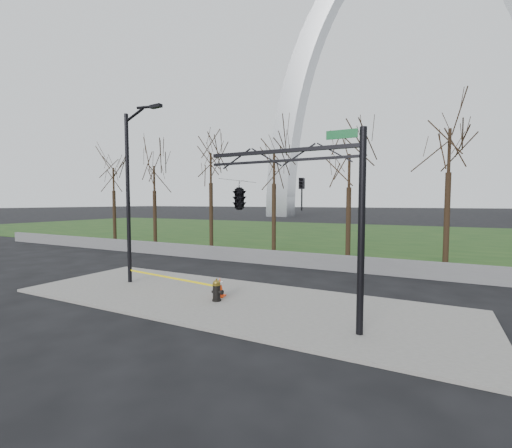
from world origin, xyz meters
The scene contains 11 objects.
ground centered at (0.00, 0.00, 0.00)m, with size 500.00×500.00×0.00m, color black.
sidewalk centered at (0.00, 0.00, 0.05)m, with size 18.00×6.00×0.10m, color slate.
grass_strip centered at (0.00, 30.00, 0.03)m, with size 120.00×40.00×0.06m, color #1A3C16.
guardrail centered at (0.00, 8.00, 0.45)m, with size 60.00×0.30×0.90m, color #59595B.
gateway_arch centered at (0.00, 75.00, 32.50)m, with size 66.00×6.00×65.00m, color #B9BCC0, non-canonical shape.
tree_row centered at (2.03, 12.00, 4.38)m, with size 50.05×4.00×8.76m.
fire_hydrant centered at (-0.28, -0.44, 0.50)m, with size 0.53×0.35×0.87m.
traffic_cone centered at (-0.53, 0.16, 0.49)m, with size 0.48×0.48×0.78m.
street_light centered at (-5.51, 0.27, 4.69)m, with size 2.39×0.39×8.21m.
traffic_signal_mast centered at (2.01, -1.32, 4.15)m, with size 5.10×2.48×6.00m.
caution_tape centered at (-2.74, -0.08, 0.63)m, with size 5.45×0.73×0.44m.
Camera 1 is at (7.03, -11.28, 3.91)m, focal length 24.02 mm.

